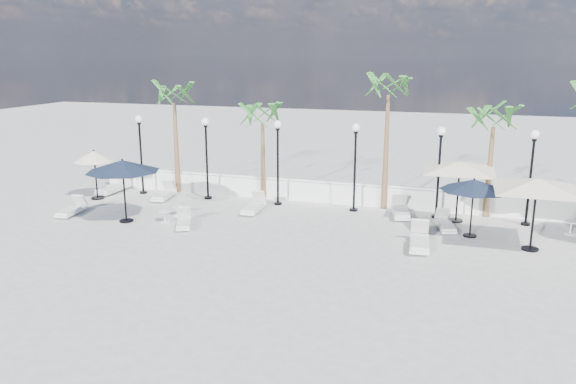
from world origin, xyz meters
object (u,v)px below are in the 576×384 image
(lounger_1, at_px, (72,210))
(parasol_cream_small, at_px, (94,157))
(lounger_3, at_px, (184,222))
(parasol_cream_sq_a, at_px, (460,162))
(lounger_5, at_px, (401,211))
(parasol_navy_mid, at_px, (474,185))
(lounger_4, at_px, (254,206))
(lounger_7, at_px, (445,224))
(lounger_0, at_px, (114,187))
(lounger_2, at_px, (164,194))
(parasol_cream_sq_b, at_px, (538,179))
(lounger_6, at_px, (420,241))
(parasol_navy_left, at_px, (123,166))

(lounger_1, height_order, parasol_cream_small, parasol_cream_small)
(lounger_3, height_order, parasol_cream_sq_a, parasol_cream_sq_a)
(lounger_1, bearing_deg, parasol_cream_sq_a, 6.21)
(lounger_5, xyz_separation_m, parasol_navy_mid, (2.80, -1.89, 1.72))
(lounger_5, relative_size, parasol_cream_small, 0.89)
(lounger_4, distance_m, lounger_7, 8.05)
(lounger_1, relative_size, lounger_4, 0.93)
(lounger_3, bearing_deg, lounger_7, -9.11)
(lounger_5, bearing_deg, lounger_7, -46.58)
(lounger_0, xyz_separation_m, lounger_2, (3.05, -0.39, -0.04))
(lounger_5, height_order, parasol_cream_small, parasol_cream_small)
(lounger_4, bearing_deg, lounger_2, 167.36)
(lounger_0, xyz_separation_m, parasol_cream_sq_b, (18.88, -2.83, 2.28))
(lounger_3, xyz_separation_m, parasol_navy_mid, (10.86, 2.18, 1.77))
(lounger_0, relative_size, parasol_cream_small, 0.93)
(lounger_0, relative_size, parasol_cream_sq_a, 0.40)
(lounger_1, distance_m, lounger_7, 15.55)
(lounger_4, relative_size, parasol_navy_mid, 0.78)
(lounger_0, xyz_separation_m, lounger_7, (15.94, -1.31, -0.06))
(lounger_2, bearing_deg, parasol_cream_small, -172.39)
(lounger_2, bearing_deg, lounger_0, 163.42)
(lounger_0, distance_m, lounger_5, 14.06)
(lounger_4, xyz_separation_m, lounger_5, (6.17, 1.19, 0.01))
(parasol_cream_small, bearing_deg, lounger_3, -24.64)
(lounger_7, height_order, parasol_cream_sq_b, parasol_cream_sq_b)
(lounger_4, relative_size, lounger_7, 1.08)
(parasol_cream_sq_a, bearing_deg, lounger_3, -158.58)
(parasol_navy_mid, relative_size, parasol_cream_sq_a, 0.46)
(lounger_6, relative_size, parasol_navy_left, 0.71)
(lounger_4, bearing_deg, lounger_6, -22.84)
(lounger_2, relative_size, parasol_cream_small, 0.83)
(lounger_2, height_order, parasol_cream_small, parasol_cream_small)
(lounger_5, height_order, parasol_cream_sq_a, parasol_cream_sq_a)
(parasol_navy_left, bearing_deg, parasol_cream_small, 140.52)
(lounger_2, distance_m, parasol_navy_left, 4.28)
(lounger_3, bearing_deg, parasol_navy_left, 156.44)
(lounger_3, distance_m, parasol_navy_mid, 11.22)
(parasol_navy_left, distance_m, parasol_cream_sq_b, 15.54)
(lounger_1, height_order, lounger_6, lounger_6)
(parasol_navy_left, xyz_separation_m, parasol_cream_sq_a, (12.91, 4.09, 0.17))
(lounger_1, height_order, lounger_4, lounger_4)
(lounger_1, relative_size, parasol_cream_sq_a, 0.33)
(lounger_0, xyz_separation_m, parasol_cream_small, (-0.00, -1.32, 1.74))
(lounger_0, height_order, lounger_2, lounger_0)
(lounger_5, bearing_deg, lounger_2, 170.34)
(lounger_1, distance_m, lounger_2, 4.30)
(lounger_6, distance_m, parasol_cream_sq_a, 4.52)
(lounger_1, xyz_separation_m, parasol_cream_sq_a, (15.71, 3.91, 2.27))
(lounger_4, height_order, parasol_navy_mid, parasol_navy_mid)
(parasol_navy_mid, bearing_deg, lounger_1, -172.83)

